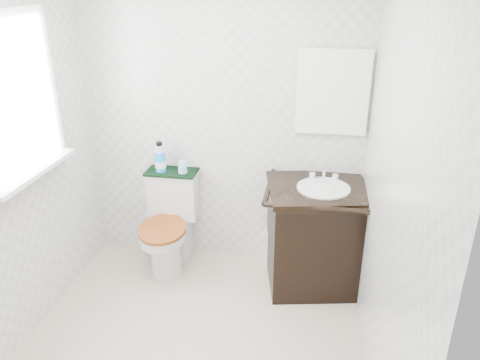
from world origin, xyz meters
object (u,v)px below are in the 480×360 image
(toilet, at_px, (170,227))
(mouthwash_bottle, at_px, (160,158))
(vanity, at_px, (316,233))
(cup, at_px, (183,167))
(trash_bin, at_px, (276,248))

(toilet, xyz_separation_m, mouthwash_bottle, (-0.08, 0.11, 0.56))
(toilet, relative_size, vanity, 0.84)
(toilet, xyz_separation_m, cup, (0.10, 0.10, 0.50))
(trash_bin, bearing_deg, vanity, -31.84)
(toilet, bearing_deg, mouthwash_bottle, 127.93)
(mouthwash_bottle, bearing_deg, trash_bin, 1.53)
(cup, bearing_deg, trash_bin, 2.04)
(trash_bin, relative_size, mouthwash_bottle, 1.21)
(cup, bearing_deg, mouthwash_bottle, 179.40)
(toilet, distance_m, trash_bin, 0.89)
(mouthwash_bottle, bearing_deg, vanity, -7.78)
(toilet, relative_size, trash_bin, 2.57)
(toilet, height_order, cup, cup)
(toilet, distance_m, cup, 0.52)
(toilet, bearing_deg, vanity, -3.22)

